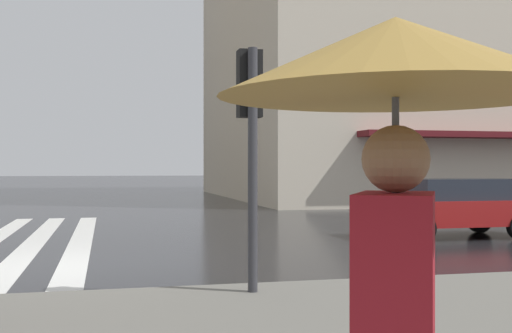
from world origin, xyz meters
TOP-DOWN VIEW (x-y plane):
  - ground_plane at (0.00, 0.00)m, footprint 220.00×220.00m
  - traffic_signal_post at (-3.46, -2.33)m, footprint 0.44×0.30m
  - car_red at (2.50, -8.73)m, footprint 1.85×4.10m
  - pedestrian_with_floral_umbrella at (-9.31, -1.48)m, footprint 1.16×1.16m

SIDE VIEW (x-z plane):
  - ground_plane at x=0.00m, z-range 0.00..0.00m
  - car_red at x=2.50m, z-range 0.05..1.46m
  - pedestrian_with_floral_umbrella at x=-9.31m, z-range 0.82..2.85m
  - traffic_signal_post at x=-3.46m, z-range 0.82..3.84m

